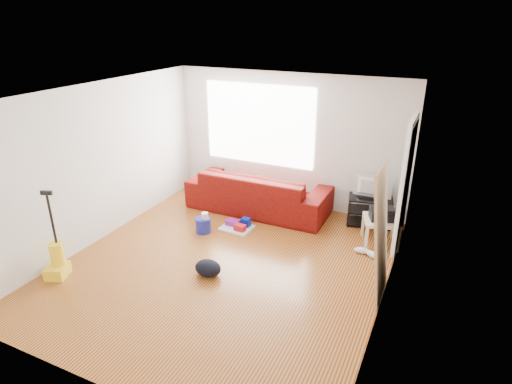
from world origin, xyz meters
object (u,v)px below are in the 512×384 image
at_px(side_table, 381,223).
at_px(bucket, 204,232).
at_px(vacuum, 57,261).
at_px(tv_stand, 369,211).
at_px(backpack, 208,275).
at_px(sofa, 259,210).
at_px(cleaning_tray, 238,226).

height_order(side_table, bucket, side_table).
distance_m(bucket, vacuum, 2.32).
xyz_separation_m(tv_stand, side_table, (0.30, -0.61, 0.10)).
relative_size(side_table, backpack, 1.70).
height_order(sofa, cleaning_tray, sofa).
height_order(tv_stand, vacuum, vacuum).
bearing_deg(cleaning_tray, vacuum, -125.26).
xyz_separation_m(sofa, side_table, (2.31, -0.34, 0.37)).
height_order(cleaning_tray, backpack, cleaning_tray).
relative_size(sofa, backpack, 6.63).
bearing_deg(side_table, tv_stand, 116.04).
bearing_deg(backpack, vacuum, -146.54).
relative_size(tv_stand, bucket, 3.12).
height_order(sofa, tv_stand, tv_stand).
xyz_separation_m(tv_stand, backpack, (-1.74, -2.56, -0.26)).
distance_m(sofa, side_table, 2.36).
xyz_separation_m(tv_stand, bucket, (-2.48, -1.48, -0.26)).
xyz_separation_m(backpack, vacuum, (-1.91, -0.91, 0.24)).
bearing_deg(tv_stand, bucket, -161.07).
bearing_deg(tv_stand, vacuum, -148.31).
height_order(tv_stand, backpack, tv_stand).
xyz_separation_m(tv_stand, vacuum, (-3.65, -3.47, -0.03)).
bearing_deg(bucket, backpack, -55.58).
height_order(backpack, vacuum, vacuum).
bearing_deg(cleaning_tray, sofa, 90.45).
bearing_deg(side_table, cleaning_tray, -167.19).
bearing_deg(vacuum, bucket, 38.22).
distance_m(tv_stand, vacuum, 5.04).
relative_size(side_table, vacuum, 0.52).
height_order(bucket, cleaning_tray, cleaning_tray).
xyz_separation_m(bucket, backpack, (0.74, -1.08, 0.00)).
relative_size(tv_stand, cleaning_tray, 1.50).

